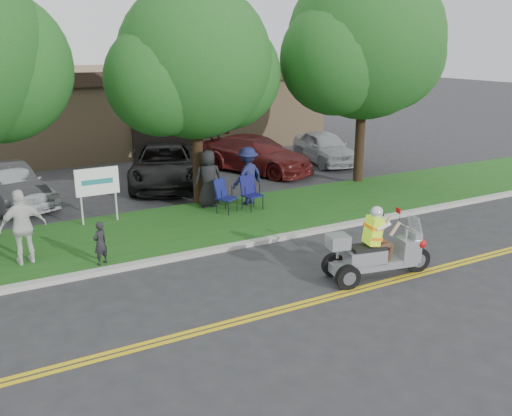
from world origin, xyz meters
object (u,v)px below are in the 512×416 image
trike_scooter (375,253)px  parked_car_left (7,186)px  spectator_adult_right (23,227)px  parked_car_right (256,154)px  lawn_chair_a (250,190)px  parked_car_far_right (325,147)px  parked_car_far_left (11,186)px  parked_car_mid (165,165)px  lawn_chair_b (224,194)px

trike_scooter → parked_car_left: size_ratio=0.63×
spectator_adult_right → parked_car_right: (9.67, 6.25, -0.28)m
lawn_chair_a → parked_car_far_right: parked_car_far_right is taller
parked_car_right → parked_car_far_left: bearing=159.2°
parked_car_left → spectator_adult_right: bearing=-104.7°
parked_car_left → parked_car_far_right: size_ratio=1.01×
parked_car_mid → parked_car_right: parked_car_mid is taller
lawn_chair_a → parked_car_mid: parked_car_mid is taller
parked_car_left → lawn_chair_b: bearing=-50.4°
parked_car_far_left → parked_car_mid: size_ratio=0.76×
parked_car_right → parked_car_far_right: parked_car_right is taller
spectator_adult_right → parked_car_far_left: (0.17, 5.64, -0.31)m
parked_car_far_left → parked_car_mid: 5.44m
parked_car_mid → parked_car_right: 4.08m
lawn_chair_a → parked_car_mid: bearing=93.2°
spectator_adult_right → lawn_chair_b: bearing=-172.8°
parked_car_left → parked_car_far_right: 13.12m
parked_car_left → parked_car_right: parked_car_right is taller
lawn_chair_a → parked_car_left: parked_car_left is taller
parked_car_mid → parked_car_far_right: parked_car_mid is taller
lawn_chair_a → lawn_chair_b: (-0.89, 0.09, -0.01)m
lawn_chair_b → trike_scooter: bearing=-110.5°
lawn_chair_a → parked_car_left: 8.06m
lawn_chair_b → spectator_adult_right: size_ratio=0.58×
trike_scooter → spectator_adult_right: spectator_adult_right is taller
parked_car_far_left → parked_car_far_right: bearing=-16.4°
trike_scooter → parked_car_left: bearing=134.4°
spectator_adult_right → parked_car_left: bearing=-97.4°
trike_scooter → parked_car_far_right: trike_scooter is taller
lawn_chair_b → lawn_chair_a: bearing=-35.9°
parked_car_far_right → parked_car_left: bearing=-168.2°
trike_scooter → lawn_chair_b: bearing=110.3°
lawn_chair_b → parked_car_far_right: size_ratio=0.25×
lawn_chair_a → parked_car_right: parked_car_right is taller
parked_car_mid → parked_car_right: bearing=23.1°
trike_scooter → parked_car_far_right: bearing=70.6°
parked_car_far_left → parked_car_right: parked_car_right is taller
trike_scooter → parked_car_right: 11.08m
trike_scooter → parked_car_mid: bearing=107.9°
trike_scooter → lawn_chair_a: (-0.14, 5.88, 0.10)m
parked_car_far_left → parked_car_left: parked_car_far_left is taller
lawn_chair_a → parked_car_far_right: 8.02m
trike_scooter → parked_car_left: trike_scooter is taller
trike_scooter → spectator_adult_right: 8.30m
parked_car_left → parked_car_right: bearing=-11.3°
spectator_adult_right → parked_car_right: 11.52m
parked_car_mid → spectator_adult_right: bearing=-113.1°
parked_car_right → parked_car_far_right: 3.50m
lawn_chair_a → parked_car_far_left: 7.89m
trike_scooter → parked_car_right: size_ratio=0.52×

